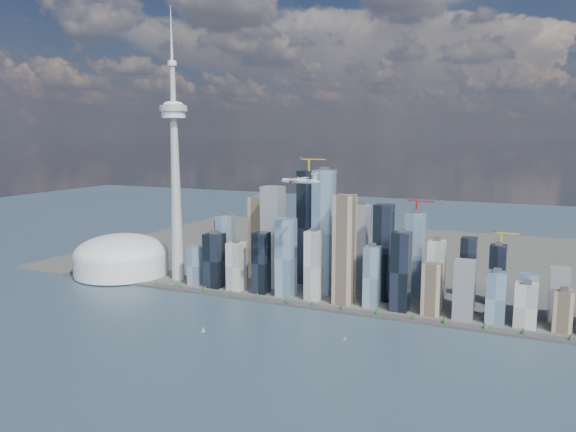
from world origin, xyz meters
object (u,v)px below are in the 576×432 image
at_px(airplane, 300,180).
at_px(sailboat_west, 203,330).
at_px(needle_tower, 175,168).
at_px(sailboat_east, 345,339).
at_px(dome_stadium, 122,257).

height_order(airplane, sailboat_west, airplane).
xyz_separation_m(needle_tower, sailboat_east, (428.78, -186.95, -233.21)).
bearing_deg(needle_tower, dome_stadium, -175.91).
xyz_separation_m(dome_stadium, airplane, (456.76, -85.89, 188.40)).
bearing_deg(airplane, sailboat_east, -34.97).
xyz_separation_m(airplane, sailboat_west, (-100.03, -147.54, -224.76)).
bearing_deg(airplane, needle_tower, 167.30).
relative_size(airplane, sailboat_west, 7.72).
height_order(needle_tower, dome_stadium, needle_tower).
height_order(airplane, sailboat_east, airplane).
distance_m(needle_tower, sailboat_east, 522.68).
bearing_deg(needle_tower, airplane, -16.84).
bearing_deg(sailboat_west, dome_stadium, 150.02).
distance_m(needle_tower, airplane, 331.06).
xyz_separation_m(sailboat_west, sailboat_east, (212.05, 56.48, -0.44)).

